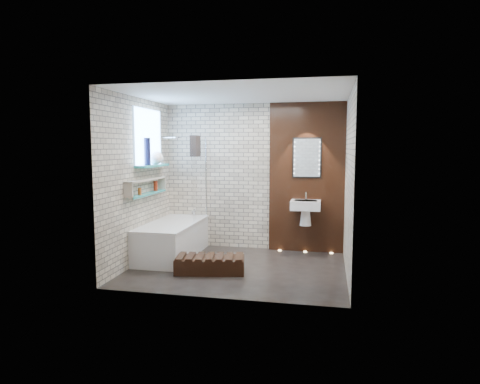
% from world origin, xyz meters
% --- Properties ---
extents(ground, '(3.20, 3.20, 0.00)m').
position_xyz_m(ground, '(0.00, 0.00, 0.00)').
color(ground, black).
rests_on(ground, ground).
extents(room_shell, '(3.24, 3.20, 2.60)m').
position_xyz_m(room_shell, '(0.00, 0.00, 1.30)').
color(room_shell, gray).
rests_on(room_shell, ground).
extents(walnut_panel, '(1.30, 0.06, 2.60)m').
position_xyz_m(walnut_panel, '(0.95, 1.27, 1.30)').
color(walnut_panel, black).
rests_on(walnut_panel, ground).
extents(clerestory_window, '(0.18, 1.00, 0.94)m').
position_xyz_m(clerestory_window, '(-1.57, 0.35, 1.90)').
color(clerestory_window, '#7FADE0').
rests_on(clerestory_window, room_shell).
extents(display_niche, '(0.14, 1.30, 0.26)m').
position_xyz_m(display_niche, '(-1.53, 0.15, 1.20)').
color(display_niche, teal).
rests_on(display_niche, room_shell).
extents(bathtub, '(0.79, 1.74, 0.70)m').
position_xyz_m(bathtub, '(-1.22, 0.45, 0.29)').
color(bathtub, white).
rests_on(bathtub, ground).
extents(bath_screen, '(0.01, 0.78, 1.40)m').
position_xyz_m(bath_screen, '(-0.87, 0.89, 1.28)').
color(bath_screen, white).
rests_on(bath_screen, bathtub).
extents(towel, '(0.10, 0.27, 0.35)m').
position_xyz_m(towel, '(-0.87, 0.65, 1.85)').
color(towel, black).
rests_on(towel, bath_screen).
extents(shower_head, '(0.18, 0.18, 0.02)m').
position_xyz_m(shower_head, '(-1.30, 0.95, 2.00)').
color(shower_head, silver).
rests_on(shower_head, room_shell).
extents(washbasin, '(0.50, 0.36, 0.58)m').
position_xyz_m(washbasin, '(0.95, 1.07, 0.79)').
color(washbasin, white).
rests_on(washbasin, walnut_panel).
extents(led_mirror, '(0.50, 0.02, 0.70)m').
position_xyz_m(led_mirror, '(0.95, 1.23, 1.65)').
color(led_mirror, black).
rests_on(led_mirror, walnut_panel).
extents(walnut_step, '(1.07, 0.62, 0.22)m').
position_xyz_m(walnut_step, '(-0.35, -0.30, 0.11)').
color(walnut_step, black).
rests_on(walnut_step, ground).
extents(niche_bottles, '(0.07, 0.67, 0.17)m').
position_xyz_m(niche_bottles, '(-1.53, 0.31, 1.17)').
color(niche_bottles, '#A54719').
rests_on(niche_bottles, display_niche).
extents(sill_vases, '(0.21, 0.53, 0.43)m').
position_xyz_m(sill_vases, '(-1.50, 0.40, 1.68)').
color(sill_vases, white).
rests_on(sill_vases, clerestory_window).
extents(floor_uplights, '(0.96, 0.06, 0.01)m').
position_xyz_m(floor_uplights, '(0.95, 1.20, 0.01)').
color(floor_uplights, '#FFD899').
rests_on(floor_uplights, ground).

